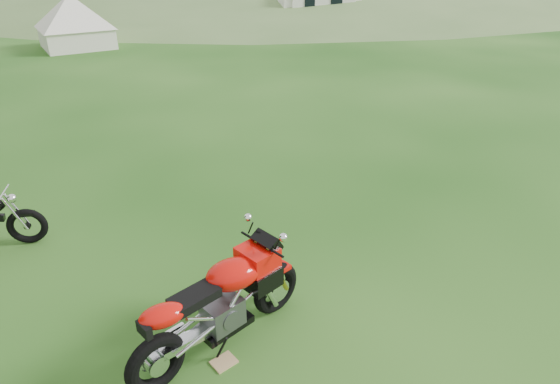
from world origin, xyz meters
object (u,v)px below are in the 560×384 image
plywood_board (224,362)px  tent_left (73,19)px  sport_motorcycle (220,299)px  caravan (317,7)px  tent_right (264,0)px

plywood_board → tent_left: (0.55, 19.07, 1.16)m
sport_motorcycle → caravan: caravan is taller
sport_motorcycle → plywood_board: sport_motorcycle is taller
sport_motorcycle → caravan: (12.49, 18.95, 0.38)m
tent_left → caravan: (12.03, 0.13, -0.15)m
sport_motorcycle → tent_right: 23.50m
caravan → plywood_board: bearing=-115.8°
sport_motorcycle → tent_left: 18.83m
tent_right → caravan: size_ratio=0.69×
tent_right → caravan: bearing=-31.4°
plywood_board → tent_right: (10.47, 21.33, 1.29)m
plywood_board → tent_right: size_ratio=0.08×
tent_right → tent_left: bearing=-153.4°
plywood_board → caravan: bearing=56.8°
plywood_board → tent_left: tent_left is taller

